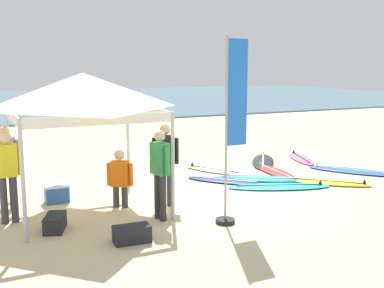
{
  "coord_description": "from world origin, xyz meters",
  "views": [
    {
      "loc": [
        -4.51,
        -8.85,
        2.84
      ],
      "look_at": [
        0.38,
        1.19,
        1.0
      ],
      "focal_mm": 43.29,
      "sensor_mm": 36.0,
      "label": 1
    }
  ],
  "objects": [
    {
      "name": "ground_plane",
      "position": [
        0.0,
        0.0,
        0.0
      ],
      "size": [
        80.0,
        80.0,
        0.0
      ],
      "primitive_type": "plane",
      "color": "beige"
    },
    {
      "name": "sea",
      "position": [
        0.0,
        33.18,
        0.05
      ],
      "size": [
        80.0,
        36.0,
        0.1
      ],
      "primitive_type": "cube",
      "color": "teal",
      "rests_on": "ground"
    },
    {
      "name": "canopy_tent",
      "position": [
        -2.47,
        0.19,
        2.39
      ],
      "size": [
        2.76,
        2.76,
        2.75
      ],
      "color": "#B7B7BC",
      "rests_on": "ground"
    },
    {
      "name": "surfboard_cyan",
      "position": [
        2.08,
        -0.08,
        0.04
      ],
      "size": [
        2.53,
        1.55,
        0.19
      ],
      "color": "#23B2CC",
      "rests_on": "ground"
    },
    {
      "name": "surfboard_blue",
      "position": [
        4.98,
        0.38,
        0.04
      ],
      "size": [
        2.04,
        2.48,
        0.19
      ],
      "color": "blue",
      "rests_on": "ground"
    },
    {
      "name": "surfboard_white",
      "position": [
        1.54,
        2.16,
        0.04
      ],
      "size": [
        1.35,
        1.89,
        0.19
      ],
      "color": "white",
      "rests_on": "ground"
    },
    {
      "name": "surfboard_red",
      "position": [
        2.96,
        1.32,
        0.04
      ],
      "size": [
        0.79,
        2.05,
        0.19
      ],
      "color": "red",
      "rests_on": "ground"
    },
    {
      "name": "surfboard_black",
      "position": [
        3.46,
        2.59,
        0.04
      ],
      "size": [
        1.88,
        2.29,
        0.19
      ],
      "color": "black",
      "rests_on": "ground"
    },
    {
      "name": "surfboard_pink",
      "position": [
        4.8,
        2.46,
        0.04
      ],
      "size": [
        1.19,
        1.97,
        0.19
      ],
      "color": "pink",
      "rests_on": "ground"
    },
    {
      "name": "surfboard_yellow",
      "position": [
        3.44,
        -0.3,
        0.04
      ],
      "size": [
        1.83,
        1.81,
        0.19
      ],
      "color": "yellow",
      "rests_on": "ground"
    },
    {
      "name": "surfboard_navy",
      "position": [
        1.2,
        1.01,
        0.04
      ],
      "size": [
        1.69,
        1.82,
        0.19
      ],
      "color": "navy",
      "rests_on": "ground"
    },
    {
      "name": "surfboard_teal",
      "position": [
        2.17,
        0.77,
        0.04
      ],
      "size": [
        2.37,
        1.83,
        0.19
      ],
      "color": "#19847F",
      "rests_on": "ground"
    },
    {
      "name": "person_green",
      "position": [
        -1.36,
        -1.01,
        0.99
      ],
      "size": [
        0.29,
        0.54,
        1.71
      ],
      "color": "#2D2D33",
      "rests_on": "ground"
    },
    {
      "name": "person_yellow",
      "position": [
        -3.94,
        0.03,
        0.99
      ],
      "size": [
        0.55,
        0.22,
        1.71
      ],
      "color": "#383842",
      "rests_on": "ground"
    },
    {
      "name": "person_grey",
      "position": [
        -3.89,
        1.0,
        0.99
      ],
      "size": [
        0.53,
        0.31,
        1.71
      ],
      "color": "#383842",
      "rests_on": "ground"
    },
    {
      "name": "person_black",
      "position": [
        -0.92,
        -0.22,
        0.99
      ],
      "size": [
        0.5,
        0.35,
        1.71
      ],
      "color": "#383842",
      "rests_on": "ground"
    },
    {
      "name": "person_orange",
      "position": [
        -1.8,
        0.08,
        0.66
      ],
      "size": [
        0.48,
        0.38,
        1.2
      ],
      "color": "#383842",
      "rests_on": "ground"
    },
    {
      "name": "banner_flag",
      "position": [
        -0.25,
        -1.73,
        1.57
      ],
      "size": [
        0.6,
        0.36,
        3.4
      ],
      "color": "#99999E",
      "rests_on": "ground"
    },
    {
      "name": "gear_bag_near_tent",
      "position": [
        -3.26,
        -0.75,
        0.14
      ],
      "size": [
        0.51,
        0.67,
        0.28
      ],
      "primitive_type": "cube",
      "rotation": [
        0.0,
        0.0,
        1.22
      ],
      "color": "#232328",
      "rests_on": "ground"
    },
    {
      "name": "gear_bag_by_pole",
      "position": [
        -2.22,
        -1.89,
        0.14
      ],
      "size": [
        0.62,
        0.35,
        0.28
      ],
      "primitive_type": "cube",
      "rotation": [
        0.0,
        0.0,
        3.08
      ],
      "color": "#232328",
      "rests_on": "ground"
    },
    {
      "name": "cooler_box",
      "position": [
        -2.92,
        1.01,
        0.2
      ],
      "size": [
        0.5,
        0.36,
        0.39
      ],
      "color": "#2D60B7",
      "rests_on": "ground"
    }
  ]
}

